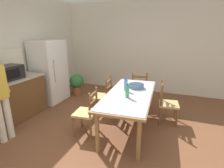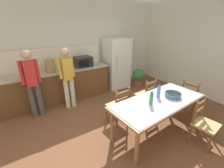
# 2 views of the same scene
# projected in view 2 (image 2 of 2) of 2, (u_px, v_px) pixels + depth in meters

# --- Properties ---
(ground_plane) EXTENTS (8.32, 8.32, 0.00)m
(ground_plane) POSITION_uv_depth(u_px,v_px,m) (121.00, 134.00, 3.20)
(ground_plane) COLOR brown
(wall_back) EXTENTS (6.52, 0.12, 2.90)m
(wall_back) POSITION_uv_depth(u_px,v_px,m) (73.00, 48.00, 4.71)
(wall_back) COLOR silver
(wall_back) RESTS_ON ground
(wall_right) EXTENTS (0.12, 5.20, 2.90)m
(wall_right) POSITION_uv_depth(u_px,v_px,m) (216.00, 51.00, 4.26)
(wall_right) COLOR silver
(wall_right) RESTS_ON ground
(kitchen_counter) EXTENTS (3.07, 0.66, 0.94)m
(kitchen_counter) POSITION_uv_depth(u_px,v_px,m) (59.00, 86.00, 4.41)
(kitchen_counter) COLOR brown
(kitchen_counter) RESTS_ON ground
(counter_splashback) EXTENTS (3.03, 0.03, 0.60)m
(counter_splashback) POSITION_uv_depth(u_px,v_px,m) (52.00, 58.00, 4.36)
(counter_splashback) COLOR #EFE8CB
(counter_splashback) RESTS_ON kitchen_counter
(refrigerator) EXTENTS (0.80, 0.73, 1.71)m
(refrigerator) POSITION_uv_depth(u_px,v_px,m) (117.00, 64.00, 5.24)
(refrigerator) COLOR white
(refrigerator) RESTS_ON ground
(microwave) EXTENTS (0.50, 0.39, 0.30)m
(microwave) POSITION_uv_depth(u_px,v_px,m) (83.00, 62.00, 4.56)
(microwave) COLOR black
(microwave) RESTS_ON kitchen_counter
(paper_bag) EXTENTS (0.24, 0.16, 0.36)m
(paper_bag) POSITION_uv_depth(u_px,v_px,m) (50.00, 65.00, 4.07)
(paper_bag) COLOR tan
(paper_bag) RESTS_ON kitchen_counter
(dining_table) EXTENTS (2.10, 1.00, 0.76)m
(dining_table) POSITION_uv_depth(u_px,v_px,m) (159.00, 104.00, 3.03)
(dining_table) COLOR olive
(dining_table) RESTS_ON ground
(bottle_near_centre) EXTENTS (0.07, 0.07, 0.27)m
(bottle_near_centre) POSITION_uv_depth(u_px,v_px,m) (151.00, 98.00, 2.81)
(bottle_near_centre) COLOR green
(bottle_near_centre) RESTS_ON dining_table
(bottle_off_centre) EXTENTS (0.07, 0.07, 0.27)m
(bottle_off_centre) POSITION_uv_depth(u_px,v_px,m) (159.00, 92.00, 3.09)
(bottle_off_centre) COLOR #4C8ED6
(bottle_off_centre) RESTS_ON dining_table
(serving_bowl) EXTENTS (0.32, 0.32, 0.09)m
(serving_bowl) POSITION_uv_depth(u_px,v_px,m) (173.00, 94.00, 3.13)
(serving_bowl) COLOR slate
(serving_bowl) RESTS_ON dining_table
(chair_head_end) EXTENTS (0.46, 0.48, 0.91)m
(chair_head_end) POSITION_uv_depth(u_px,v_px,m) (190.00, 97.00, 3.84)
(chair_head_end) COLOR brown
(chair_head_end) RESTS_ON ground
(chair_side_far_right) EXTENTS (0.45, 0.44, 0.91)m
(chair_side_far_right) POSITION_uv_depth(u_px,v_px,m) (146.00, 95.00, 3.92)
(chair_side_far_right) COLOR brown
(chair_side_far_right) RESTS_ON ground
(chair_side_near_right) EXTENTS (0.47, 0.45, 0.91)m
(chair_side_near_right) POSITION_uv_depth(u_px,v_px,m) (204.00, 123.00, 2.83)
(chair_side_near_right) COLOR brown
(chair_side_near_right) RESTS_ON ground
(chair_side_far_left) EXTENTS (0.46, 0.44, 0.91)m
(chair_side_far_left) POSITION_uv_depth(u_px,v_px,m) (118.00, 106.00, 3.42)
(chair_side_far_left) COLOR brown
(chair_side_far_left) RESTS_ON ground
(person_at_sink) EXTENTS (0.42, 0.29, 1.67)m
(person_at_sink) POSITION_uv_depth(u_px,v_px,m) (32.00, 81.00, 3.49)
(person_at_sink) COLOR #4C4C4C
(person_at_sink) RESTS_ON ground
(person_at_counter) EXTENTS (0.41, 0.28, 1.64)m
(person_at_counter) POSITION_uv_depth(u_px,v_px,m) (67.00, 76.00, 3.89)
(person_at_counter) COLOR silver
(person_at_counter) RESTS_ON ground
(potted_plant) EXTENTS (0.44, 0.44, 0.67)m
(potted_plant) POSITION_uv_depth(u_px,v_px,m) (139.00, 76.00, 5.43)
(potted_plant) COLOR brown
(potted_plant) RESTS_ON ground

